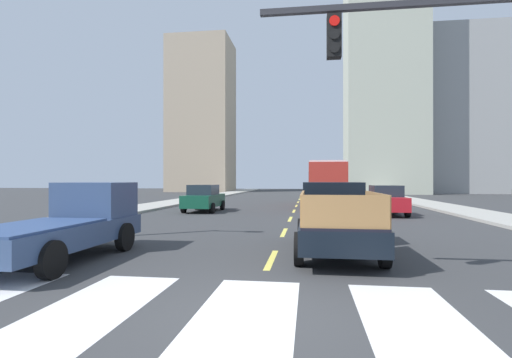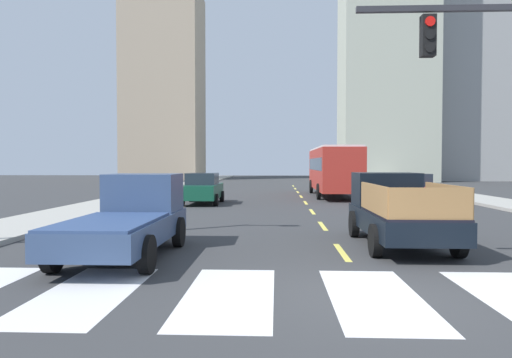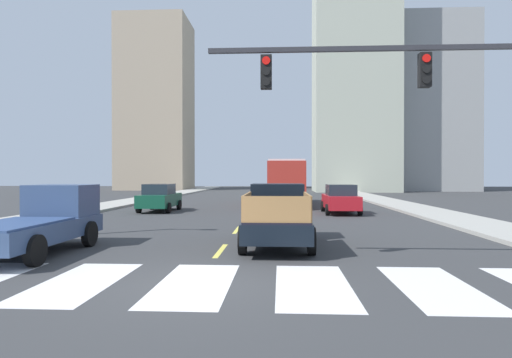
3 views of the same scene
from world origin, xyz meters
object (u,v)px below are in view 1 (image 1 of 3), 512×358
Objects in this scene: sedan_near_left at (385,200)px; sedan_mid at (204,198)px; city_bus at (325,181)px; pickup_dark at (70,222)px; pickup_stakebed at (335,218)px.

sedan_near_left is 11.15m from sedan_mid.
city_bus is at bearing 110.60° from sedan_near_left.
pickup_dark is 0.48× the size of city_bus.
sedan_near_left is 1.00× the size of sedan_mid.
city_bus reaches higher than pickup_stakebed.
pickup_stakebed is 14.64m from sedan_mid.
sedan_mid is at bearing 172.40° from sedan_near_left.
city_bus reaches higher than pickup_dark.
pickup_dark reaches higher than sedan_near_left.
pickup_stakebed is 0.48× the size of city_bus.
pickup_stakebed is at bearing -58.15° from sedan_mid.
city_bus is 2.45× the size of sedan_near_left.
pickup_stakebed is at bearing -89.45° from city_bus.
pickup_stakebed is 7.20m from pickup_dark.
pickup_dark is at bearing -86.76° from sedan_mid.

